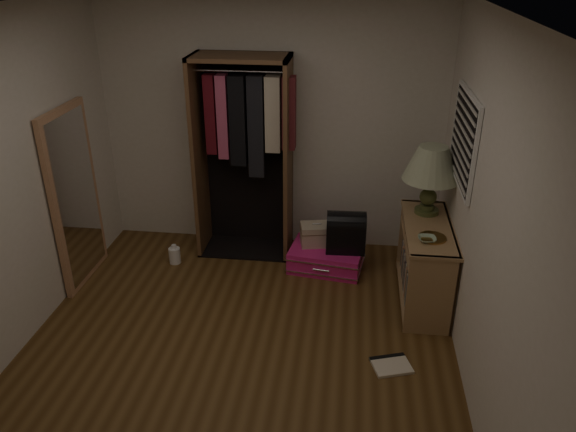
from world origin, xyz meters
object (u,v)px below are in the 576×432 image
object	(u,v)px
pink_suitcase	(326,257)
table_lamp	(432,165)
console_bookshelf	(424,259)
black_bag	(346,231)
white_jug	(175,255)
train_case	(317,234)
floor_mirror	(75,197)
open_wardrobe	(247,140)

from	to	relation	value
pink_suitcase	table_lamp	world-z (taller)	table_lamp
console_bookshelf	black_bag	xyz separation A→B (m)	(-0.72, 0.40, 0.05)
table_lamp	white_jug	size ratio (longest dim) A/B	3.09
train_case	floor_mirror	bearing A→B (deg)	-178.27
open_wardrobe	pink_suitcase	distance (m)	1.43
floor_mirror	black_bag	distance (m)	2.59
train_case	black_bag	bearing A→B (deg)	-27.96
black_bag	console_bookshelf	bearing A→B (deg)	-31.18
pink_suitcase	floor_mirror	bearing A→B (deg)	-160.79
open_wardrobe	white_jug	size ratio (longest dim) A/B	9.96
floor_mirror	black_bag	bearing A→B (deg)	9.96
console_bookshelf	floor_mirror	size ratio (longest dim) A/B	0.66
console_bookshelf	black_bag	bearing A→B (deg)	151.21
open_wardrobe	black_bag	size ratio (longest dim) A/B	4.94
train_case	table_lamp	distance (m)	1.37
console_bookshelf	pink_suitcase	size ratio (longest dim) A/B	1.41
table_lamp	train_case	bearing A→B (deg)	166.34
black_bag	table_lamp	xyz separation A→B (m)	(0.73, -0.16, 0.78)
console_bookshelf	table_lamp	size ratio (longest dim) A/B	1.76
pink_suitcase	black_bag	world-z (taller)	black_bag
open_wardrobe	floor_mirror	world-z (taller)	open_wardrobe
black_bag	white_jug	world-z (taller)	black_bag
white_jug	pink_suitcase	bearing A→B (deg)	3.81
train_case	black_bag	size ratio (longest dim) A/B	0.87
floor_mirror	pink_suitcase	xyz separation A→B (m)	(2.33, 0.46, -0.74)
floor_mirror	train_case	size ratio (longest dim) A/B	4.71
open_wardrobe	pink_suitcase	size ratio (longest dim) A/B	2.57
open_wardrobe	train_case	xyz separation A→B (m)	(0.74, -0.24, -0.89)
pink_suitcase	open_wardrobe	bearing A→B (deg)	167.89
console_bookshelf	white_jug	distance (m)	2.50
pink_suitcase	console_bookshelf	bearing A→B (deg)	-16.59
floor_mirror	train_case	xyz separation A→B (m)	(2.22, 0.53, -0.52)
black_bag	table_lamp	size ratio (longest dim) A/B	0.65
white_jug	train_case	bearing A→B (deg)	6.74
pink_suitcase	white_jug	distance (m)	1.56
console_bookshelf	white_jug	xyz separation A→B (m)	(-2.46, 0.31, -0.30)
open_wardrobe	train_case	distance (m)	1.18
floor_mirror	black_bag	size ratio (longest dim) A/B	4.09
floor_mirror	train_case	bearing A→B (deg)	13.36
floor_mirror	white_jug	world-z (taller)	floor_mirror
table_lamp	white_jug	distance (m)	2.71
console_bookshelf	train_case	world-z (taller)	console_bookshelf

